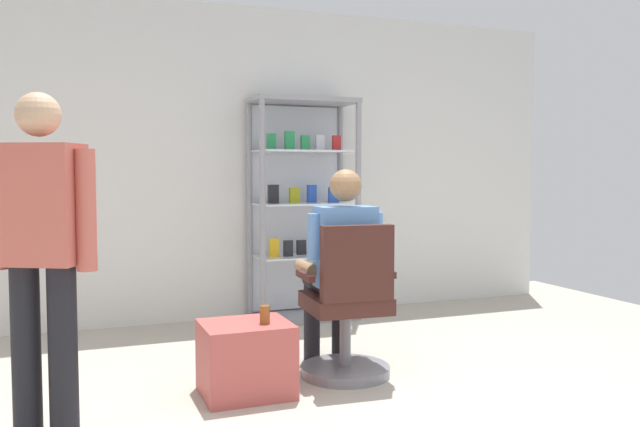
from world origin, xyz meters
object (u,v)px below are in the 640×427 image
display_cabinet_main (301,207)px  office_chair (348,315)px  standing_customer (42,246)px  storage_crate (246,359)px  tea_glass (265,315)px  seated_shopkeeper (340,260)px

display_cabinet_main → office_chair: (-0.30, -1.71, -0.57)m
display_cabinet_main → standing_customer: bearing=-133.3°
storage_crate → display_cabinet_main: bearing=61.5°
display_cabinet_main → storage_crate: display_cabinet_main is taller
tea_glass → standing_customer: size_ratio=0.06×
office_chair → storage_crate: size_ratio=1.93×
seated_shopkeeper → storage_crate: bearing=-161.1°
display_cabinet_main → tea_glass: size_ratio=18.49×
display_cabinet_main → storage_crate: bearing=-118.5°
office_chair → standing_customer: 1.84m
storage_crate → tea_glass: size_ratio=4.85×
office_chair → storage_crate: bearing=-174.0°
display_cabinet_main → standing_customer: display_cabinet_main is taller
office_chair → tea_glass: (-0.57, -0.13, 0.07)m
seated_shopkeeper → standing_customer: standing_customer is taller
office_chair → standing_customer: (-1.71, -0.43, 0.54)m
seated_shopkeeper → storage_crate: size_ratio=2.59×
office_chair → seated_shopkeeper: bearing=85.9°
tea_glass → standing_customer: (-1.14, -0.30, 0.47)m
seated_shopkeeper → display_cabinet_main: bearing=79.5°
office_chair → seated_shopkeeper: 0.36m
display_cabinet_main → office_chair: 1.82m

